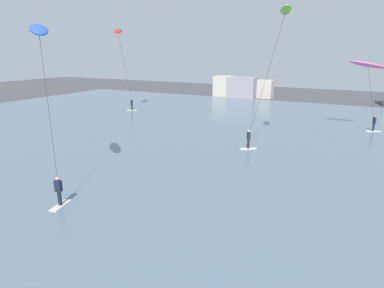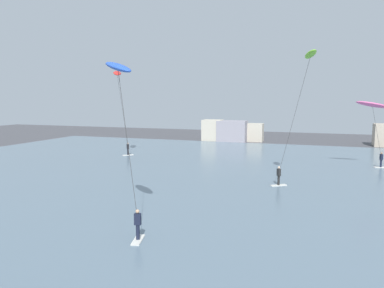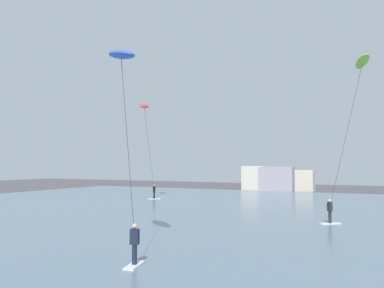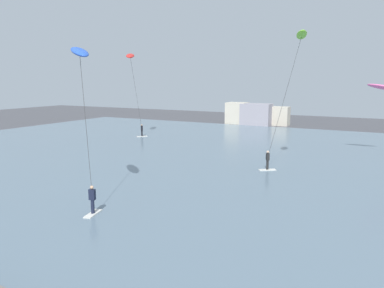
# 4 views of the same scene
# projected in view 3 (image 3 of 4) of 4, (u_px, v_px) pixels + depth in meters

# --- Properties ---
(water_bay) EXTENTS (84.00, 52.00, 0.10)m
(water_bay) POSITION_uv_depth(u_px,v_px,m) (319.00, 217.00, 29.75)
(water_bay) COLOR slate
(water_bay) RESTS_ON ground
(far_shore_buildings) EXTENTS (32.27, 5.11, 3.75)m
(far_shore_buildings) POSITION_uv_depth(u_px,v_px,m) (333.00, 180.00, 56.10)
(far_shore_buildings) COLOR beige
(far_shore_buildings) RESTS_ON ground
(kitesurfer_blue) EXTENTS (3.55, 3.29, 9.52)m
(kitesurfer_blue) POSITION_uv_depth(u_px,v_px,m) (123.00, 75.00, 17.57)
(kitesurfer_blue) COLOR silver
(kitesurfer_blue) RESTS_ON water_bay
(kitesurfer_lime) EXTENTS (3.55, 2.59, 11.29)m
(kitesurfer_lime) POSITION_uv_depth(u_px,v_px,m) (357.00, 85.00, 26.24)
(kitesurfer_lime) COLOR silver
(kitesurfer_lime) RESTS_ON water_bay
(kitesurfer_red) EXTENTS (2.25, 3.83, 11.00)m
(kitesurfer_red) POSITION_uv_depth(u_px,v_px,m) (145.00, 116.00, 43.91)
(kitesurfer_red) COLOR silver
(kitesurfer_red) RESTS_ON water_bay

